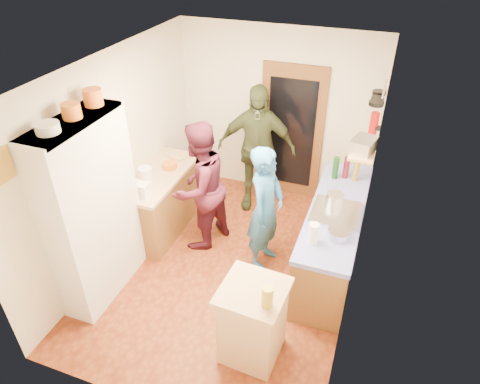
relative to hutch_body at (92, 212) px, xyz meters
The scene contains 43 objects.
floor 1.89m from the hutch_body, 31.61° to the left, with size 3.00×4.00×0.02m, color brown.
ceiling 2.15m from the hutch_body, 31.61° to the left, with size 3.00×4.00×0.02m, color silver.
wall_back 3.10m from the hutch_body, 65.17° to the left, with size 3.00×0.02×2.60m, color beige.
wall_front 1.79m from the hutch_body, 42.95° to the right, with size 3.00×0.02×2.60m, color beige.
wall_left 0.85m from the hutch_body, 104.71° to the left, with size 0.02×4.00×2.60m, color beige.
wall_right 2.93m from the hutch_body, 15.89° to the left, with size 0.02×4.00×2.60m, color beige.
door_frame 3.17m from the hutch_body, 60.77° to the left, with size 0.95×0.06×2.10m, color brown.
door_glass 3.14m from the hutch_body, 60.46° to the left, with size 0.70×0.02×1.70m, color black.
hutch_body is the anchor object (origin of this frame).
hutch_top_shelf 1.08m from the hutch_body, ahead, with size 0.40×1.14×0.04m, color silver.
plate_stack 1.18m from the hutch_body, 90.00° to the right, with size 0.22×0.22×0.09m, color white.
orange_pot_a 1.17m from the hutch_body, 90.00° to the left, with size 0.18×0.18×0.15m, color orange.
orange_pot_b 1.25m from the hutch_body, 90.00° to the left, with size 0.19×0.19×0.17m, color orange.
left_counter_base 1.42m from the hutch_body, 85.43° to the left, with size 0.60×1.40×0.85m, color brown.
left_counter_top 1.27m from the hutch_body, 85.43° to the left, with size 0.64×1.44×0.05m, color tan.
toaster 0.75m from the hutch_body, 78.29° to the left, with size 0.23×0.16×0.18m, color white.
kettle 1.04m from the hutch_body, 87.22° to the left, with size 0.18×0.18×0.20m, color white.
orange_bowl 1.46m from the hutch_body, 82.87° to the left, with size 0.20×0.20×0.09m, color orange.
chopping_board 1.80m from the hutch_body, 86.15° to the left, with size 0.30×0.22×0.03m, color tan.
right_counter_base 2.90m from the hutch_body, 27.47° to the left, with size 0.60×2.20×0.84m, color brown.
right_counter_top 2.83m from the hutch_body, 27.47° to the left, with size 0.62×2.22×0.06m, color #1317BA.
hob 2.76m from the hutch_body, 24.79° to the left, with size 0.55×0.58×0.04m, color silver.
pot_on_hob 2.78m from the hutch_body, 28.20° to the left, with size 0.20×0.20×0.13m, color silver.
bottle_a 3.06m from the hutch_body, 39.76° to the left, with size 0.08×0.08×0.31m, color #143F14.
bottle_b 3.20m from the hutch_body, 39.14° to the left, with size 0.08×0.08×0.30m, color #591419.
bottle_c 3.28m from the hutch_body, 37.30° to the left, with size 0.08×0.08×0.31m, color olive.
paper_towel 2.42m from the hutch_body, 13.48° to the left, with size 0.11×0.11×0.24m, color white.
mixing_bowl 2.71m from the hutch_body, 15.99° to the left, with size 0.25×0.25×0.10m, color silver.
island_base 2.11m from the hutch_body, ahead, with size 0.55×0.55×0.86m, color tan.
island_top 2.01m from the hutch_body, ahead, with size 0.62×0.62×0.05m, color tan.
cutting_board 1.96m from the hutch_body, ahead, with size 0.35×0.28×0.02m, color white.
oil_jar 2.19m from the hutch_body, 11.65° to the right, with size 0.11×0.11×0.22m, color #AD9E2D.
pan_rail 3.73m from the hutch_body, 40.11° to the left, with size 0.02×0.02×0.65m, color silver.
pan_hang_a 3.55m from the hutch_body, 38.53° to the left, with size 0.18×0.18×0.05m, color black.
pan_hang_b 3.67m from the hutch_body, 41.04° to the left, with size 0.16×0.16×0.05m, color black.
pan_hang_c 3.80m from the hutch_body, 43.36° to the left, with size 0.17×0.17×0.05m, color black.
wall_shelf 3.01m from the hutch_body, 25.09° to the left, with size 0.26×0.42×0.03m, color tan.
radio 3.03m from the hutch_body, 25.09° to the left, with size 0.22×0.30×0.15m, color silver.
ext_bracket 3.75m from the hutch_body, 42.07° to the left, with size 0.06×0.10×0.04m, color black.
fire_extinguisher 3.71m from the hutch_body, 42.69° to the left, with size 0.11×0.11×0.32m, color red.
person_hob 2.01m from the hutch_body, 31.01° to the left, with size 0.61×0.40×1.67m, color #2A66A5.
person_left 1.45m from the hutch_body, 56.04° to the left, with size 0.86×0.67×1.78m, color #461525.
person_back 2.55m from the hutch_body, 62.42° to the left, with size 1.14×0.47×1.94m, color #30381F.
Camera 1 is at (1.52, -3.80, 3.89)m, focal length 32.00 mm.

